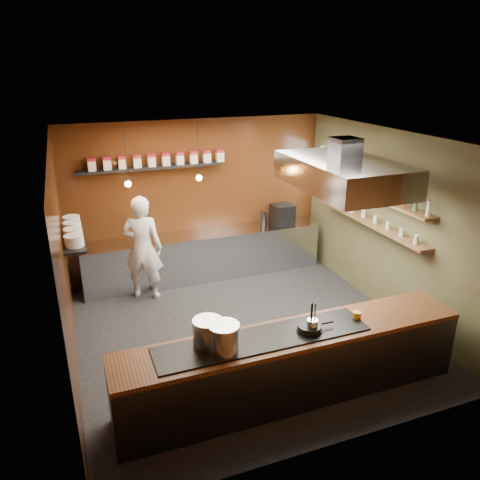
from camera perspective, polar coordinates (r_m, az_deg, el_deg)
name	(u,v)px	position (r m, az deg, el deg)	size (l,w,h in m)	color
floor	(245,332)	(7.48, 0.67, -11.10)	(5.00, 5.00, 0.00)	black
back_wall	(199,199)	(9.06, -5.08, 5.05)	(5.00, 5.00, 0.00)	#371A0A
left_wall	(64,268)	(6.40, -20.65, -3.17)	(5.00, 5.00, 0.00)	#371A0A
right_wall	(388,223)	(8.01, 17.63, 1.99)	(5.00, 5.00, 0.00)	#494529
ceiling	(246,139)	(6.41, 0.78, 12.27)	(5.00, 5.00, 0.00)	silver
window_pane	(333,177)	(9.21, 11.22, 7.57)	(1.00, 1.00, 0.00)	white
prep_counter	(205,255)	(9.10, -4.30, -1.85)	(4.60, 0.65, 0.90)	silver
pass_counter	(292,364)	(6.01, 6.40, -14.84)	(4.40, 0.72, 0.94)	#38383D
tin_shelf	(151,168)	(8.57, -10.83, 8.66)	(2.60, 0.26, 0.04)	black
plate_shelf	(73,237)	(7.31, -19.64, 0.37)	(0.30, 1.40, 0.04)	black
bottle_shelf_upper	(372,194)	(8.02, 15.75, 5.36)	(0.26, 2.80, 0.04)	brown
bottle_shelf_lower	(369,222)	(8.16, 15.43, 2.18)	(0.26, 2.80, 0.04)	brown
extractor_hood	(343,173)	(6.75, 12.47, 7.93)	(1.20, 2.00, 0.72)	#38383D
pendant_left	(128,181)	(7.87, -13.52, 7.02)	(0.10, 0.10, 0.95)	black
pendant_right	(199,175)	(8.10, -5.03, 7.90)	(0.10, 0.10, 0.95)	black
storage_tins	(159,160)	(8.57, -9.89, 9.62)	(2.43, 0.13, 0.22)	beige
plate_stacks	(73,230)	(7.28, -19.73, 1.10)	(0.26, 1.16, 0.16)	silver
bottles	(372,186)	(7.99, 15.85, 6.33)	(0.06, 2.66, 0.24)	silver
wine_glasses	(369,217)	(8.13, 15.49, 2.75)	(0.07, 2.37, 0.13)	silver
stockpot_large	(208,333)	(5.38, -3.96, -11.23)	(0.34, 0.34, 0.33)	#B0B3B7
stockpot_small	(224,338)	(5.29, -1.96, -11.83)	(0.35, 0.35, 0.33)	silver
utensil_crock	(312,326)	(5.71, 8.80, -10.33)	(0.13, 0.13, 0.17)	silver
frying_pan	(310,328)	(5.76, 8.50, -10.56)	(0.48, 0.31, 0.08)	black
butter_jar	(357,315)	(6.15, 14.04, -8.91)	(0.11, 0.11, 0.10)	gold
espresso_machine	(282,214)	(9.42, 5.18, 3.14)	(0.40, 0.38, 0.40)	black
chef	(143,248)	(8.28, -11.77, -0.97)	(0.68, 0.45, 1.88)	silver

